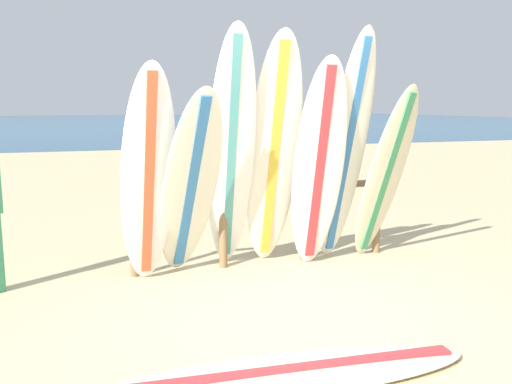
% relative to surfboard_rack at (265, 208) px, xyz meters
% --- Properties ---
extents(ground_plane, '(120.00, 120.00, 0.00)m').
position_rel_surfboard_rack_xyz_m(ground_plane, '(-0.25, -1.56, -0.63)').
color(ground_plane, '#D3BC8C').
extents(ocean_water, '(120.00, 80.00, 0.01)m').
position_rel_surfboard_rack_xyz_m(ocean_water, '(-0.25, 56.44, -0.63)').
color(ocean_water, '#1E5984').
rests_on(ocean_water, ground).
extents(surfboard_rack, '(2.98, 0.09, 1.01)m').
position_rel_surfboard_rack_xyz_m(surfboard_rack, '(0.00, 0.00, 0.00)').
color(surfboard_rack, olive).
rests_on(surfboard_rack, ground).
extents(surfboard_leaning_far_left, '(0.61, 0.65, 2.18)m').
position_rel_surfboard_rack_xyz_m(surfboard_leaning_far_left, '(-1.31, -0.35, 0.45)').
color(surfboard_leaning_far_left, white).
rests_on(surfboard_leaning_far_left, ground).
extents(surfboard_leaning_left, '(0.73, 1.07, 1.95)m').
position_rel_surfboard_rack_xyz_m(surfboard_leaning_left, '(-0.90, -0.35, 0.34)').
color(surfboard_leaning_left, silver).
rests_on(surfboard_leaning_left, ground).
extents(surfboard_leaning_center_left, '(0.62, 1.11, 2.53)m').
position_rel_surfboard_rack_xyz_m(surfboard_leaning_center_left, '(-0.46, -0.27, 0.63)').
color(surfboard_leaning_center_left, white).
rests_on(surfboard_leaning_center_left, ground).
extents(surfboard_leaning_center, '(0.65, 1.00, 2.50)m').
position_rel_surfboard_rack_xyz_m(surfboard_leaning_center, '(0.00, -0.27, 0.62)').
color(surfboard_leaning_center, white).
rests_on(surfboard_leaning_center, ground).
extents(surfboard_leaning_center_right, '(0.60, 0.65, 2.27)m').
position_rel_surfboard_rack_xyz_m(surfboard_leaning_center_right, '(0.47, -0.39, 0.50)').
color(surfboard_leaning_center_right, white).
rests_on(surfboard_leaning_center_right, ground).
extents(surfboard_leaning_right, '(0.51, 0.84, 2.56)m').
position_rel_surfboard_rack_xyz_m(surfboard_leaning_right, '(0.82, -0.32, 0.65)').
color(surfboard_leaning_right, white).
rests_on(surfboard_leaning_right, ground).
extents(surfboard_leaning_far_right, '(0.61, 0.90, 2.00)m').
position_rel_surfboard_rack_xyz_m(surfboard_leaning_far_right, '(1.28, -0.39, 0.36)').
color(surfboard_leaning_far_right, beige).
rests_on(surfboard_leaning_far_right, ground).
extents(surfboard_lying_on_sand, '(2.60, 0.78, 0.08)m').
position_rel_surfboard_rack_xyz_m(surfboard_lying_on_sand, '(-0.72, -2.51, -0.60)').
color(surfboard_lying_on_sand, beige).
rests_on(surfboard_lying_on_sand, ground).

